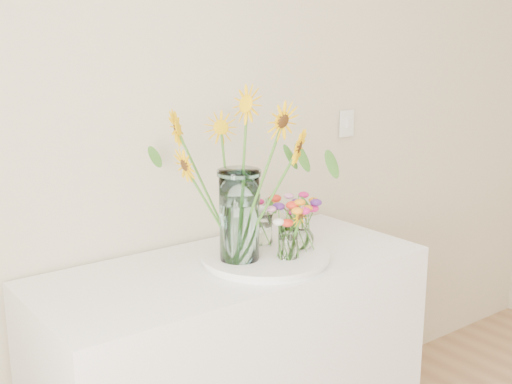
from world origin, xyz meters
TOP-DOWN VIEW (x-y plane):
  - counter at (-0.37, 1.93)m, footprint 1.40×0.60m
  - tray at (-0.27, 1.87)m, footprint 0.43×0.43m
  - mason_jar at (-0.37, 1.89)m, footprint 0.15×0.15m
  - sunflower_bouquet at (-0.37, 1.89)m, footprint 0.77×0.77m
  - small_vase_a at (-0.23, 1.80)m, footprint 0.08×0.08m
  - wildflower_posy_a at (-0.23, 1.80)m, footprint 0.17×0.17m
  - small_vase_b at (-0.11, 1.85)m, footprint 0.10×0.10m
  - wildflower_posy_b at (-0.11, 1.85)m, footprint 0.21×0.21m
  - small_vase_c at (-0.19, 1.97)m, footprint 0.08×0.08m
  - wildflower_posy_c at (-0.19, 1.97)m, footprint 0.20×0.20m

SIDE VIEW (x-z plane):
  - counter at x=-0.37m, z-range 0.00..0.90m
  - tray at x=-0.27m, z-range 0.90..0.92m
  - small_vase_c at x=-0.19m, z-range 0.93..1.04m
  - small_vase_a at x=-0.23m, z-range 0.93..1.04m
  - small_vase_b at x=-0.11m, z-range 0.93..1.05m
  - wildflower_posy_c at x=-0.19m, z-range 0.93..1.13m
  - wildflower_posy_a at x=-0.23m, z-range 0.93..1.13m
  - wildflower_posy_b at x=-0.11m, z-range 0.93..1.14m
  - mason_jar at x=-0.37m, z-range 0.93..1.25m
  - sunflower_bouquet at x=-0.37m, z-range 0.93..1.53m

